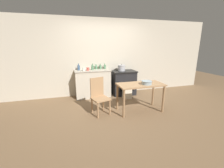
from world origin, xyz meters
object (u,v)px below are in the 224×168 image
Objects in this scene: mixing_bowl_large at (147,82)px; chair at (99,95)px; bottle_far_left at (105,67)px; cup_mid_right at (84,69)px; bottle_mid_left at (100,67)px; bottle_center_left at (92,67)px; cup_center_right at (88,69)px; stock_pot at (121,68)px; flour_sack at (127,93)px; bottle_center at (79,68)px; stove at (124,82)px; bottle_left at (96,67)px; work_table at (140,88)px.

chair is at bearing 167.19° from mixing_bowl_large.
bottle_far_left reaches higher than cup_mid_right.
bottle_mid_left is 1.75× the size of cup_mid_right.
bottle_center_left is 0.32m from cup_mid_right.
cup_center_right is (-0.17, -0.09, -0.03)m from bottle_center_left.
stock_pot reaches higher than cup_mid_right.
mixing_bowl_large is (0.09, -1.04, 0.59)m from flour_sack.
cup_center_right is (-0.10, 1.23, 0.48)m from chair.
bottle_far_left is 0.16m from bottle_mid_left.
bottle_far_left reaches higher than mixing_bowl_large.
chair is 4.25× the size of bottle_center.
stove is 0.91× the size of chair.
bottle_left reaches higher than stock_pot.
bottle_mid_left is 1.76× the size of cup_center_right.
bottle_mid_left reaches higher than chair.
stock_pot is 1.28m from cup_mid_right.
cup_center_right is (-1.27, 1.49, 0.17)m from mixing_bowl_large.
cup_mid_right is (-1.36, -0.06, 0.54)m from stove.
bottle_center reaches higher than flour_sack.
stove is at bearing -4.19° from bottle_center.
chair is (-1.05, 0.17, -0.15)m from work_table.
work_table is 7.09× the size of bottle_left.
bottle_center is (-0.38, 1.36, 0.51)m from chair.
chair is at bearing -85.15° from cup_center_right.
chair reaches higher than work_table.
bottle_mid_left is (-0.70, 0.17, 0.04)m from stock_pot.
bottle_far_left is 0.82× the size of bottle_center.
bottle_far_left is at bearing 111.47° from mixing_bowl_large.
cup_center_right is 1.00× the size of cup_mid_right.
bottle_center is (-1.54, 1.63, 0.20)m from mixing_bowl_large.
flour_sack is 1.59× the size of stock_pot.
stove is at bearing -5.10° from stock_pot.
bottle_center_left reaches higher than bottle_left.
chair reaches higher than mixing_bowl_large.
cup_mid_right is at bearing -177.04° from stock_pot.
bottle_center reaches higher than cup_mid_right.
bottle_mid_left is (-0.82, 1.69, 0.18)m from mixing_bowl_large.
flour_sack is 0.88m from stock_pot.
cup_center_right reaches higher than mixing_bowl_large.
bottle_center is at bearing -175.81° from bottle_far_left.
bottle_mid_left is at bearing 21.98° from cup_mid_right.
flour_sack is 1.39m from bottle_center_left.
bottle_far_left is at bearing -0.26° from bottle_mid_left.
bottle_far_left reaches higher than bottle_left.
bottle_left reaches higher than cup_mid_right.
work_table is at bearing -66.29° from bottle_mid_left.
chair reaches higher than flour_sack.
mixing_bowl_large is 1.53× the size of bottle_mid_left.
bottle_far_left is 0.87× the size of bottle_center_left.
bottle_far_left reaches higher than chair.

